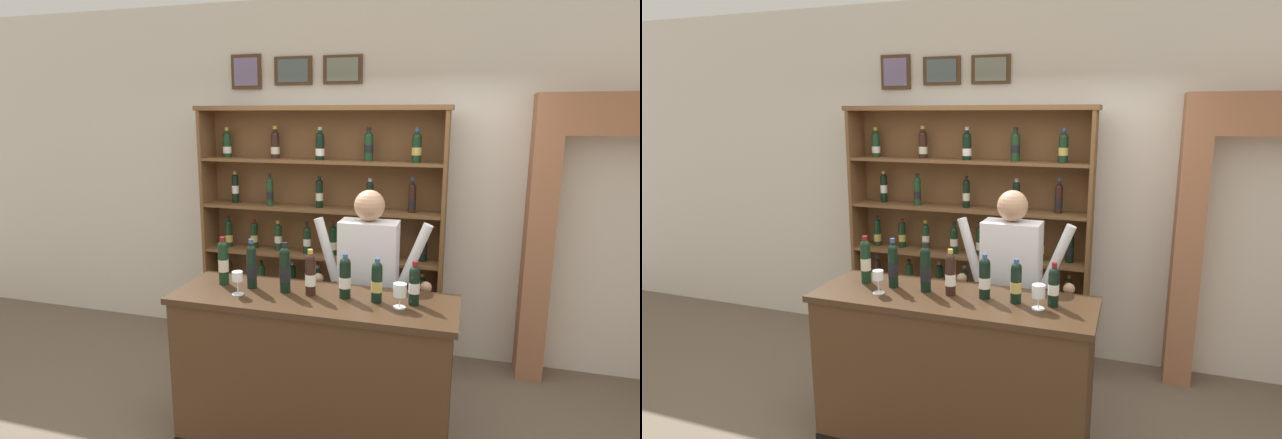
% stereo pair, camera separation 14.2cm
% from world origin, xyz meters
% --- Properties ---
extents(back_wall, '(12.00, 0.19, 3.17)m').
position_xyz_m(back_wall, '(-0.00, 1.67, 1.59)').
color(back_wall, silver).
rests_on(back_wall, ground).
extents(wine_shelf, '(2.19, 0.32, 2.24)m').
position_xyz_m(wine_shelf, '(-0.41, 1.32, 1.16)').
color(wine_shelf, brown).
rests_on(wine_shelf, ground).
extents(archway_doorway, '(1.45, 0.45, 2.33)m').
position_xyz_m(archway_doorway, '(2.01, 1.53, 1.31)').
color(archway_doorway, '#9E6647').
rests_on(archway_doorway, ground).
extents(tasting_counter, '(1.78, 0.60, 1.05)m').
position_xyz_m(tasting_counter, '(-0.07, -0.00, 0.52)').
color(tasting_counter, '#422B19').
rests_on(tasting_counter, ground).
extents(shopkeeper, '(0.87, 0.22, 1.65)m').
position_xyz_m(shopkeeper, '(0.17, 0.57, 1.02)').
color(shopkeeper, '#2D3347').
rests_on(shopkeeper, ground).
extents(tasting_bottle_prosecco, '(0.07, 0.07, 0.32)m').
position_xyz_m(tasting_bottle_prosecco, '(-0.71, 0.06, 1.20)').
color(tasting_bottle_prosecco, black).
rests_on(tasting_bottle_prosecco, tasting_counter).
extents(tasting_bottle_super_tuscan, '(0.07, 0.07, 0.33)m').
position_xyz_m(tasting_bottle_super_tuscan, '(-0.50, 0.05, 1.20)').
color(tasting_bottle_super_tuscan, black).
rests_on(tasting_bottle_super_tuscan, tasting_counter).
extents(tasting_bottle_riserva, '(0.07, 0.07, 0.33)m').
position_xyz_m(tasting_bottle_riserva, '(-0.27, 0.03, 1.20)').
color(tasting_bottle_riserva, black).
rests_on(tasting_bottle_riserva, tasting_counter).
extents(tasting_bottle_rosso, '(0.07, 0.07, 0.30)m').
position_xyz_m(tasting_bottle_rosso, '(-0.09, 0.03, 1.19)').
color(tasting_bottle_rosso, black).
rests_on(tasting_bottle_rosso, tasting_counter).
extents(tasting_bottle_chianti, '(0.07, 0.07, 0.28)m').
position_xyz_m(tasting_bottle_chianti, '(0.13, 0.04, 1.18)').
color(tasting_bottle_chianti, black).
rests_on(tasting_bottle_chianti, tasting_counter).
extents(tasting_bottle_grappa, '(0.07, 0.07, 0.27)m').
position_xyz_m(tasting_bottle_grappa, '(0.33, 0.03, 1.18)').
color(tasting_bottle_grappa, black).
rests_on(tasting_bottle_grappa, tasting_counter).
extents(tasting_bottle_brunello, '(0.07, 0.07, 0.27)m').
position_xyz_m(tasting_bottle_brunello, '(0.55, 0.05, 1.17)').
color(tasting_bottle_brunello, black).
rests_on(tasting_bottle_brunello, tasting_counter).
extents(wine_glass_right, '(0.08, 0.08, 0.15)m').
position_xyz_m(wine_glass_right, '(-0.54, -0.09, 1.15)').
color(wine_glass_right, silver).
rests_on(wine_glass_right, tasting_counter).
extents(wine_glass_spare, '(0.08, 0.08, 0.15)m').
position_xyz_m(wine_glass_spare, '(0.47, -0.03, 1.15)').
color(wine_glass_spare, silver).
rests_on(wine_glass_spare, tasting_counter).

